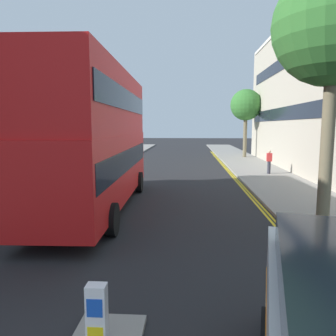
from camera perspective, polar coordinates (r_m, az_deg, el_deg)
name	(u,v)px	position (r m, az deg, el deg)	size (l,w,h in m)	color
sidewalk_right	(287,189)	(18.24, 20.24, -3.52)	(4.00, 80.00, 0.14)	gray
sidewalk_left	(47,186)	(19.11, -20.48, -3.04)	(4.00, 80.00, 0.14)	gray
kerb_line_outer	(254,198)	(15.84, 14.98, -5.16)	(0.10, 56.00, 0.01)	yellow
kerb_line_inner	(251,198)	(15.81, 14.41, -5.17)	(0.10, 56.00, 0.01)	yellow
keep_left_bollard	(97,325)	(5.14, -12.37, -25.46)	(0.36, 0.28, 1.11)	silver
double_decker_bus_away	(97,135)	(13.39, -12.36, 5.73)	(3.00, 10.86, 5.64)	red
pedestrian_far	(269,161)	(23.12, 17.40, 1.12)	(0.34, 0.22, 1.62)	#2D2D38
street_tree_near	(335,26)	(10.43, 27.30, 21.29)	(3.29, 3.29, 7.59)	#6B6047
street_tree_mid	(246,105)	(34.96, 13.57, 10.67)	(3.21, 3.21, 7.01)	#6B6047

